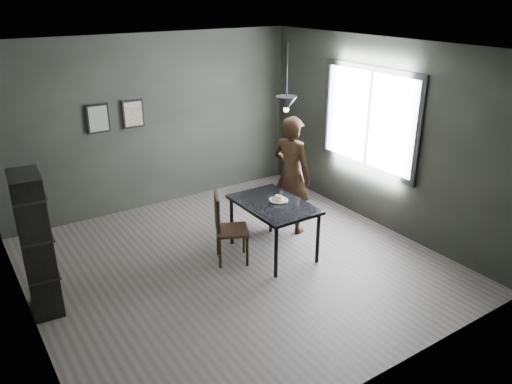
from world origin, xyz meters
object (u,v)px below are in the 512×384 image
woman (292,175)px  pendant_lamp (286,103)px  wood_chair (225,224)px  shelf_unit (36,245)px  white_plate (278,201)px  cafe_table (274,208)px

woman → pendant_lamp: bearing=116.2°
wood_chair → woman: bearing=37.0°
woman → wood_chair: 1.37m
shelf_unit → wood_chair: bearing=-0.1°
white_plate → cafe_table: bearing=-168.1°
cafe_table → white_plate: white_plate is taller
woman → shelf_unit: woman is taller
white_plate → wood_chair: size_ratio=0.24×
white_plate → pendant_lamp: pendant_lamp is taller
cafe_table → shelf_unit: shelf_unit is taller
woman → pendant_lamp: (-0.39, -0.35, 1.17)m
white_plate → pendant_lamp: 1.31m
cafe_table → wood_chair: wood_chair is taller
woman → wood_chair: size_ratio=1.82×
shelf_unit → pendant_lamp: pendant_lamp is taller
cafe_table → woman: size_ratio=0.68×
white_plate → wood_chair: bearing=168.8°
shelf_unit → cafe_table: bearing=-2.3°
wood_chair → pendant_lamp: 1.76m
woman → white_plate: bearing=112.5°
shelf_unit → woman: bearing=6.3°
woman → wood_chair: (-1.30, -0.28, -0.33)m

